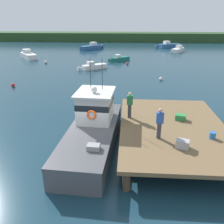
{
  "coord_description": "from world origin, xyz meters",
  "views": [
    {
      "loc": [
        2.14,
        -12.36,
        7.03
      ],
      "look_at": [
        1.2,
        1.36,
        1.4
      ],
      "focal_mm": 37.72,
      "sensor_mm": 36.0,
      "label": 1
    }
  ],
  "objects_px": {
    "crate_single_by_cleat": "(182,144)",
    "mooring_buoy_inshore": "(127,64)",
    "deckhand_further_back": "(160,123)",
    "crate_stack_mid_dock": "(181,117)",
    "bait_bucket": "(212,135)",
    "moored_boat_near_channel": "(178,50)",
    "deckhand_by_the_boat": "(130,104)",
    "mooring_buoy_outer": "(46,62)",
    "moored_boat_mid_harbor": "(28,55)",
    "mooring_buoy_channel_marker": "(13,85)",
    "moored_boat_outer_mooring": "(119,59)",
    "mooring_buoy_spare_mooring": "(161,79)",
    "moored_boat_far_right": "(168,45)",
    "main_fishing_boat": "(94,127)",
    "moored_boat_off_the_point": "(92,47)",
    "moored_boat_far_left": "(93,66)"
  },
  "relations": [
    {
      "from": "crate_single_by_cleat",
      "to": "mooring_buoy_inshore",
      "type": "bearing_deg",
      "value": 96.0
    },
    {
      "from": "crate_single_by_cleat",
      "to": "deckhand_further_back",
      "type": "xyz_separation_m",
      "value": [
        -1.02,
        0.89,
        0.66
      ]
    },
    {
      "from": "crate_stack_mid_dock",
      "to": "bait_bucket",
      "type": "bearing_deg",
      "value": -62.81
    },
    {
      "from": "moored_boat_near_channel",
      "to": "deckhand_by_the_boat",
      "type": "bearing_deg",
      "value": -105.11
    },
    {
      "from": "crate_single_by_cleat",
      "to": "bait_bucket",
      "type": "relative_size",
      "value": 1.76
    },
    {
      "from": "mooring_buoy_outer",
      "to": "crate_stack_mid_dock",
      "type": "bearing_deg",
      "value": -55.19
    },
    {
      "from": "moored_boat_mid_harbor",
      "to": "mooring_buoy_channel_marker",
      "type": "height_order",
      "value": "moored_boat_mid_harbor"
    },
    {
      "from": "crate_single_by_cleat",
      "to": "mooring_buoy_channel_marker",
      "type": "xyz_separation_m",
      "value": [
        -14.89,
        13.54,
        -1.2
      ]
    },
    {
      "from": "moored_boat_mid_harbor",
      "to": "moored_boat_outer_mooring",
      "type": "height_order",
      "value": "moored_boat_mid_harbor"
    },
    {
      "from": "bait_bucket",
      "to": "mooring_buoy_inshore",
      "type": "bearing_deg",
      "value": 100.04
    },
    {
      "from": "deckhand_by_the_boat",
      "to": "moored_boat_near_channel",
      "type": "height_order",
      "value": "deckhand_by_the_boat"
    },
    {
      "from": "moored_boat_outer_mooring",
      "to": "mooring_buoy_outer",
      "type": "bearing_deg",
      "value": -165.01
    },
    {
      "from": "moored_boat_near_channel",
      "to": "bait_bucket",
      "type": "bearing_deg",
      "value": -98.45
    },
    {
      "from": "deckhand_by_the_boat",
      "to": "moored_boat_near_channel",
      "type": "relative_size",
      "value": 0.31
    },
    {
      "from": "mooring_buoy_spare_mooring",
      "to": "mooring_buoy_outer",
      "type": "xyz_separation_m",
      "value": [
        -16.95,
        9.53,
        0.03
      ]
    },
    {
      "from": "crate_single_by_cleat",
      "to": "moored_boat_far_right",
      "type": "bearing_deg",
      "value": 82.16
    },
    {
      "from": "deckhand_by_the_boat",
      "to": "moored_boat_far_right",
      "type": "distance_m",
      "value": 45.69
    },
    {
      "from": "crate_single_by_cleat",
      "to": "moored_boat_mid_harbor",
      "type": "bearing_deg",
      "value": 123.12
    },
    {
      "from": "main_fishing_boat",
      "to": "mooring_buoy_outer",
      "type": "distance_m",
      "value": 26.92
    },
    {
      "from": "moored_boat_outer_mooring",
      "to": "mooring_buoy_spare_mooring",
      "type": "distance_m",
      "value": 13.73
    },
    {
      "from": "moored_boat_off_the_point",
      "to": "mooring_buoy_outer",
      "type": "bearing_deg",
      "value": -105.79
    },
    {
      "from": "crate_stack_mid_dock",
      "to": "moored_boat_near_channel",
      "type": "bearing_deg",
      "value": 79.35
    },
    {
      "from": "moored_boat_far_left",
      "to": "moored_boat_near_channel",
      "type": "xyz_separation_m",
      "value": [
        15.44,
        18.31,
        0.1
      ]
    },
    {
      "from": "crate_single_by_cleat",
      "to": "moored_boat_far_left",
      "type": "relative_size",
      "value": 0.15
    },
    {
      "from": "crate_stack_mid_dock",
      "to": "deckhand_by_the_boat",
      "type": "height_order",
      "value": "deckhand_by_the_boat"
    },
    {
      "from": "moored_boat_mid_harbor",
      "to": "moored_boat_near_channel",
      "type": "relative_size",
      "value": 1.04
    },
    {
      "from": "deckhand_by_the_boat",
      "to": "moored_boat_off_the_point",
      "type": "height_order",
      "value": "deckhand_by_the_boat"
    },
    {
      "from": "moored_boat_off_the_point",
      "to": "crate_single_by_cleat",
      "type": "bearing_deg",
      "value": -76.06
    },
    {
      "from": "moored_boat_outer_mooring",
      "to": "mooring_buoy_outer",
      "type": "height_order",
      "value": "moored_boat_outer_mooring"
    },
    {
      "from": "moored_boat_outer_mooring",
      "to": "mooring_buoy_outer",
      "type": "relative_size",
      "value": 7.59
    },
    {
      "from": "deckhand_further_back",
      "to": "moored_boat_outer_mooring",
      "type": "distance_m",
      "value": 29.22
    },
    {
      "from": "moored_boat_near_channel",
      "to": "crate_stack_mid_dock",
      "type": "bearing_deg",
      "value": -100.65
    },
    {
      "from": "main_fishing_boat",
      "to": "moored_boat_near_channel",
      "type": "distance_m",
      "value": 40.94
    },
    {
      "from": "crate_stack_mid_dock",
      "to": "mooring_buoy_spare_mooring",
      "type": "distance_m",
      "value": 14.03
    },
    {
      "from": "crate_stack_mid_dock",
      "to": "mooring_buoy_inshore",
      "type": "xyz_separation_m",
      "value": [
        -3.37,
        23.33,
        -1.19
      ]
    },
    {
      "from": "crate_stack_mid_dock",
      "to": "moored_boat_off_the_point",
      "type": "bearing_deg",
      "value": 105.77
    },
    {
      "from": "mooring_buoy_outer",
      "to": "deckhand_by_the_boat",
      "type": "bearing_deg",
      "value": -60.43
    },
    {
      "from": "moored_boat_mid_harbor",
      "to": "mooring_buoy_outer",
      "type": "bearing_deg",
      "value": -44.66
    },
    {
      "from": "moored_boat_far_left",
      "to": "moored_boat_near_channel",
      "type": "distance_m",
      "value": 23.95
    },
    {
      "from": "moored_boat_off_the_point",
      "to": "moored_boat_far_right",
      "type": "bearing_deg",
      "value": 13.53
    },
    {
      "from": "moored_boat_mid_harbor",
      "to": "mooring_buoy_channel_marker",
      "type": "relative_size",
      "value": 13.79
    },
    {
      "from": "moored_boat_near_channel",
      "to": "mooring_buoy_channel_marker",
      "type": "distance_m",
      "value": 35.87
    },
    {
      "from": "moored_boat_far_right",
      "to": "moored_boat_off_the_point",
      "type": "bearing_deg",
      "value": -166.47
    },
    {
      "from": "bait_bucket",
      "to": "moored_boat_off_the_point",
      "type": "distance_m",
      "value": 44.75
    },
    {
      "from": "moored_boat_far_left",
      "to": "moored_boat_far_right",
      "type": "xyz_separation_m",
      "value": [
        14.34,
        25.12,
        0.16
      ]
    },
    {
      "from": "deckhand_by_the_boat",
      "to": "moored_boat_near_channel",
      "type": "xyz_separation_m",
      "value": [
        10.24,
        37.92,
        -1.58
      ]
    },
    {
      "from": "mooring_buoy_outer",
      "to": "moored_boat_outer_mooring",
      "type": "bearing_deg",
      "value": 14.99
    },
    {
      "from": "moored_boat_far_left",
      "to": "crate_stack_mid_dock",
      "type": "bearing_deg",
      "value": -67.26
    },
    {
      "from": "moored_boat_outer_mooring",
      "to": "main_fishing_boat",
      "type": "bearing_deg",
      "value": -90.76
    },
    {
      "from": "moored_boat_off_the_point",
      "to": "mooring_buoy_outer",
      "type": "xyz_separation_m",
      "value": [
        -4.85,
        -17.17,
        -0.3
      ]
    }
  ]
}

